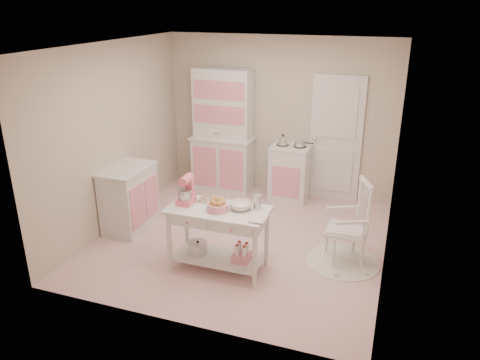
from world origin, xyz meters
name	(u,v)px	position (x,y,z in m)	size (l,w,h in m)	color
room_shell	(241,123)	(0.00, 0.00, 1.65)	(3.84, 3.84, 2.62)	pink
door	(336,139)	(0.95, 1.87, 1.02)	(0.82, 0.05, 2.04)	silver
hutch	(222,131)	(-0.92, 1.66, 1.04)	(1.06, 0.50, 2.08)	silver
stove	(290,173)	(0.28, 1.61, 0.46)	(0.62, 0.57, 0.92)	silver
base_cabinet	(129,198)	(-1.63, -0.19, 0.46)	(0.54, 0.84, 0.92)	silver
lace_rug	(343,262)	(1.42, -0.14, 0.01)	(0.92, 0.92, 0.01)	white
rocking_chair	(346,223)	(1.42, -0.14, 0.55)	(0.48, 0.72, 1.10)	silver
work_table	(218,239)	(-0.02, -0.77, 0.40)	(1.20, 0.60, 0.80)	silver
stand_mixer	(186,190)	(-0.44, -0.75, 0.97)	(0.20, 0.28, 0.34)	#F5677F
cookie_tray	(212,201)	(-0.17, -0.59, 0.81)	(0.34, 0.24, 0.02)	silver
bread_basket	(218,207)	(0.00, -0.82, 0.85)	(0.25, 0.25, 0.09)	pink
mixing_bowl	(241,206)	(0.24, -0.69, 0.84)	(0.27, 0.27, 0.08)	silver
metal_pitcher	(258,202)	(0.42, -0.61, 0.89)	(0.10, 0.10, 0.17)	silver
recipe_book	(251,217)	(0.43, -0.89, 0.81)	(0.18, 0.24, 0.02)	silver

